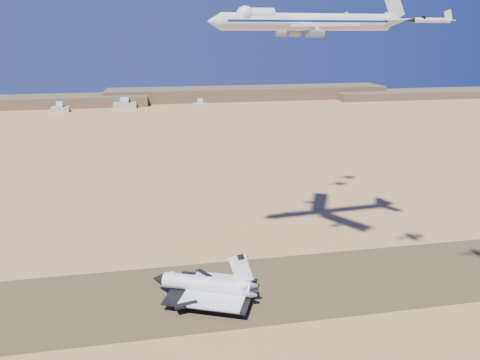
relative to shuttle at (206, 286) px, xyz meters
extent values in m
plane|color=tan|center=(8.22, 3.51, -5.50)|extent=(1200.00, 1200.00, 0.00)
cube|color=brown|center=(8.22, 3.51, -5.47)|extent=(600.00, 50.00, 0.06)
cube|color=brown|center=(-211.78, 523.51, 1.50)|extent=(380.00, 60.00, 14.00)
cube|color=brown|center=(128.22, 543.51, 3.50)|extent=(420.00, 60.00, 18.00)
cube|color=brown|center=(408.22, 513.51, 0.00)|extent=(300.00, 60.00, 11.00)
cube|color=#B2AF9E|center=(-131.78, 473.51, -2.25)|extent=(22.00, 14.00, 6.50)
cube|color=#B2AF9E|center=(-51.78, 488.51, -1.75)|extent=(30.00, 15.00, 7.50)
cube|color=#B2AF9E|center=(48.22, 478.51, -2.75)|extent=(19.00, 12.50, 5.50)
cylinder|color=white|center=(0.09, -0.04, 0.78)|extent=(33.15, 18.40, 5.86)
cone|color=black|center=(-17.48, 7.35, 0.78)|extent=(6.50, 6.96, 5.57)
sphere|color=white|center=(-12.46, 5.24, 1.61)|extent=(5.44, 5.44, 5.44)
cube|color=white|center=(3.94, -1.66, -1.63)|extent=(30.97, 32.09, 0.94)
cube|color=black|center=(2.01, -0.85, -2.10)|extent=(38.69, 35.34, 0.52)
cube|color=white|center=(12.63, -5.31, 8.94)|extent=(9.23, 4.44, 12.06)
cylinder|color=gray|center=(-12.46, 5.24, -3.83)|extent=(0.38, 0.38, 3.35)
cylinder|color=black|center=(-12.46, 5.24, -4.93)|extent=(1.24, 0.88, 1.15)
cylinder|color=gray|center=(3.84, -7.30, -3.83)|extent=(0.38, 0.38, 3.35)
cylinder|color=black|center=(3.84, -7.30, -4.93)|extent=(1.24, 0.88, 1.15)
cylinder|color=gray|center=(7.90, 2.35, -3.83)|extent=(0.38, 0.38, 3.35)
cylinder|color=black|center=(7.90, 2.35, -4.93)|extent=(1.24, 0.88, 1.15)
cylinder|color=silver|center=(44.88, 25.97, 95.92)|extent=(69.16, 11.60, 6.48)
cone|color=silver|center=(8.02, 23.21, 95.92)|extent=(5.53, 6.84, 6.48)
sphere|color=silver|center=(19.64, 24.08, 98.25)|extent=(6.68, 6.68, 6.68)
cube|color=silver|center=(48.11, 9.96, 94.70)|extent=(23.93, 30.56, 0.71)
cube|color=silver|center=(45.70, 42.28, 94.70)|extent=(20.57, 31.48, 0.71)
cube|color=silver|center=(81.73, 22.12, 96.93)|extent=(10.88, 12.34, 0.51)
cube|color=silver|center=(80.75, 35.25, 96.93)|extent=(9.85, 12.45, 0.51)
cube|color=silver|center=(81.24, 28.69, 103.51)|extent=(11.57, 1.57, 14.48)
cylinder|color=gray|center=(43.54, 16.73, 91.66)|extent=(5.25, 3.00, 2.63)
cylinder|color=gray|center=(42.20, 7.49, 91.66)|extent=(5.25, 3.00, 2.63)
cylinder|color=gray|center=(42.18, 34.91, 91.66)|extent=(5.25, 3.00, 2.63)
cylinder|color=gray|center=(39.48, 43.85, 91.66)|extent=(5.25, 3.00, 2.63)
imported|color=#D14C0C|center=(4.11, -5.94, -4.62)|extent=(0.41, 0.61, 1.65)
imported|color=#D14C0C|center=(8.69, -6.58, -4.62)|extent=(0.53, 0.84, 1.65)
imported|color=#D14C0C|center=(6.46, -7.86, -4.61)|extent=(1.09, 0.98, 1.67)
cylinder|color=silver|center=(71.96, -15.32, 95.72)|extent=(13.28, 2.71, 1.54)
cone|color=black|center=(64.08, -16.03, 95.72)|extent=(2.98, 1.68, 1.43)
sphere|color=black|center=(68.68, -15.62, 96.27)|extent=(1.54, 1.54, 1.54)
cube|color=silver|center=(73.06, -15.22, 95.50)|extent=(4.62, 9.11, 0.27)
cube|color=silver|center=(77.44, -14.83, 95.72)|extent=(2.90, 5.69, 0.22)
cube|color=silver|center=(77.66, -14.81, 97.26)|extent=(3.34, 0.57, 3.72)
cylinder|color=silver|center=(68.57, 71.69, 97.34)|extent=(11.18, 1.48, 1.30)
cone|color=black|center=(61.87, 71.79, 97.34)|extent=(2.44, 1.25, 1.21)
sphere|color=black|center=(65.77, 71.73, 97.81)|extent=(1.30, 1.30, 1.30)
cube|color=silver|center=(69.50, 71.67, 97.16)|extent=(3.38, 7.49, 0.23)
cube|color=silver|center=(73.22, 71.61, 97.34)|extent=(2.12, 4.68, 0.19)
cube|color=silver|center=(73.40, 71.61, 98.65)|extent=(2.82, 0.28, 3.15)
cylinder|color=silver|center=(79.95, 83.46, 99.38)|extent=(10.87, 1.34, 1.27)
cone|color=black|center=(73.43, 83.51, 99.38)|extent=(2.36, 1.19, 1.18)
sphere|color=black|center=(77.24, 83.48, 99.83)|extent=(1.27, 1.27, 1.27)
cube|color=silver|center=(80.86, 83.45, 99.20)|extent=(3.22, 7.26, 0.23)
cube|color=silver|center=(84.48, 83.43, 99.38)|extent=(2.02, 4.54, 0.18)
cube|color=silver|center=(84.66, 83.43, 100.65)|extent=(2.74, 0.25, 3.06)
camera|label=1|loc=(-16.40, -156.88, 92.23)|focal=35.00mm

